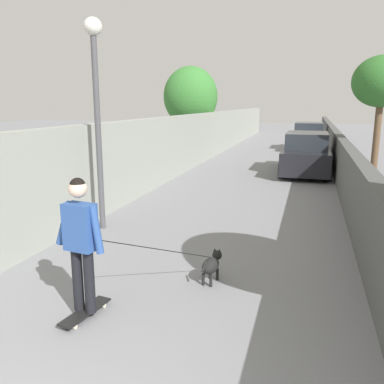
{
  "coord_description": "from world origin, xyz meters",
  "views": [
    {
      "loc": [
        -1.24,
        -1.84,
        2.63
      ],
      "look_at": [
        5.8,
        0.22,
        1.0
      ],
      "focal_mm": 37.61,
      "sensor_mm": 36.0,
      "label": 1
    }
  ],
  "objects_px": {
    "lamp_post": "(96,88)",
    "dog": "(211,264)",
    "car_near": "(306,154)",
    "tree_left_mid": "(191,97)",
    "tree_right_far": "(382,83)",
    "person_skateboarder": "(81,235)",
    "skateboard": "(85,312)",
    "car_far": "(308,137)"
  },
  "relations": [
    {
      "from": "lamp_post",
      "to": "dog",
      "type": "height_order",
      "value": "lamp_post"
    },
    {
      "from": "dog",
      "to": "car_near",
      "type": "relative_size",
      "value": 0.41
    },
    {
      "from": "tree_left_mid",
      "to": "lamp_post",
      "type": "xyz_separation_m",
      "value": [
        -12.85,
        -1.84,
        -0.01
      ]
    },
    {
      "from": "tree_right_far",
      "to": "person_skateboarder",
      "type": "xyz_separation_m",
      "value": [
        -10.2,
        4.64,
        -2.17
      ]
    },
    {
      "from": "skateboard",
      "to": "lamp_post",
      "type": "bearing_deg",
      "value": 25.3
    },
    {
      "from": "dog",
      "to": "tree_left_mid",
      "type": "bearing_deg",
      "value": 17.65
    },
    {
      "from": "tree_right_far",
      "to": "car_far",
      "type": "xyz_separation_m",
      "value": [
        9.66,
        2.18,
        -2.53
      ]
    },
    {
      "from": "tree_left_mid",
      "to": "tree_right_far",
      "type": "xyz_separation_m",
      "value": [
        -6.0,
        -8.07,
        0.33
      ]
    },
    {
      "from": "car_near",
      "to": "tree_left_mid",
      "type": "bearing_deg",
      "value": 52.98
    },
    {
      "from": "tree_right_far",
      "to": "skateboard",
      "type": "relative_size",
      "value": 4.99
    },
    {
      "from": "tree_left_mid",
      "to": "car_near",
      "type": "distance_m",
      "value": 7.7
    },
    {
      "from": "tree_left_mid",
      "to": "tree_right_far",
      "type": "relative_size",
      "value": 1.09
    },
    {
      "from": "car_far",
      "to": "lamp_post",
      "type": "bearing_deg",
      "value": 166.22
    },
    {
      "from": "skateboard",
      "to": "car_far",
      "type": "bearing_deg",
      "value": -7.06
    },
    {
      "from": "skateboard",
      "to": "person_skateboarder",
      "type": "relative_size",
      "value": 0.48
    },
    {
      "from": "tree_right_far",
      "to": "car_far",
      "type": "relative_size",
      "value": 1.04
    },
    {
      "from": "tree_left_mid",
      "to": "skateboard",
      "type": "height_order",
      "value": "tree_left_mid"
    },
    {
      "from": "car_near",
      "to": "tree_right_far",
      "type": "bearing_deg",
      "value": -125.58
    },
    {
      "from": "skateboard",
      "to": "dog",
      "type": "bearing_deg",
      "value": -41.59
    },
    {
      "from": "lamp_post",
      "to": "skateboard",
      "type": "distance_m",
      "value": 4.68
    },
    {
      "from": "car_near",
      "to": "car_far",
      "type": "distance_m",
      "value": 8.1
    },
    {
      "from": "tree_left_mid",
      "to": "person_skateboarder",
      "type": "xyz_separation_m",
      "value": [
        -16.2,
        -3.43,
        -1.84
      ]
    },
    {
      "from": "lamp_post",
      "to": "dog",
      "type": "distance_m",
      "value": 4.34
    },
    {
      "from": "tree_left_mid",
      "to": "car_far",
      "type": "distance_m",
      "value": 7.28
    },
    {
      "from": "tree_left_mid",
      "to": "car_far",
      "type": "relative_size",
      "value": 1.13
    },
    {
      "from": "lamp_post",
      "to": "skateboard",
      "type": "xyz_separation_m",
      "value": [
        -3.36,
        -1.59,
        -2.85
      ]
    },
    {
      "from": "tree_right_far",
      "to": "dog",
      "type": "distance_m",
      "value": 9.86
    },
    {
      "from": "tree_left_mid",
      "to": "car_near",
      "type": "bearing_deg",
      "value": -127.02
    },
    {
      "from": "dog",
      "to": "car_far",
      "type": "bearing_deg",
      "value": -3.7
    },
    {
      "from": "tree_left_mid",
      "to": "lamp_post",
      "type": "distance_m",
      "value": 12.98
    },
    {
      "from": "skateboard",
      "to": "dog",
      "type": "xyz_separation_m",
      "value": [
        1.43,
        -1.27,
        0.21
      ]
    },
    {
      "from": "person_skateboarder",
      "to": "dog",
      "type": "xyz_separation_m",
      "value": [
        1.43,
        -1.27,
        -0.8
      ]
    },
    {
      "from": "skateboard",
      "to": "tree_left_mid",
      "type": "bearing_deg",
      "value": 11.96
    },
    {
      "from": "tree_left_mid",
      "to": "car_far",
      "type": "xyz_separation_m",
      "value": [
        3.66,
        -5.89,
        -2.21
      ]
    },
    {
      "from": "tree_left_mid",
      "to": "lamp_post",
      "type": "height_order",
      "value": "tree_left_mid"
    },
    {
      "from": "tree_left_mid",
      "to": "skateboard",
      "type": "xyz_separation_m",
      "value": [
        -16.2,
        -3.43,
        -2.85
      ]
    },
    {
      "from": "tree_left_mid",
      "to": "dog",
      "type": "xyz_separation_m",
      "value": [
        -14.77,
        -4.7,
        -2.64
      ]
    },
    {
      "from": "person_skateboarder",
      "to": "car_far",
      "type": "height_order",
      "value": "person_skateboarder"
    },
    {
      "from": "tree_left_mid",
      "to": "skateboard",
      "type": "distance_m",
      "value": 16.81
    },
    {
      "from": "car_near",
      "to": "lamp_post",
      "type": "bearing_deg",
      "value": 154.28
    },
    {
      "from": "tree_right_far",
      "to": "car_far",
      "type": "height_order",
      "value": "tree_right_far"
    },
    {
      "from": "person_skateboarder",
      "to": "car_near",
      "type": "distance_m",
      "value": 12.02
    }
  ]
}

